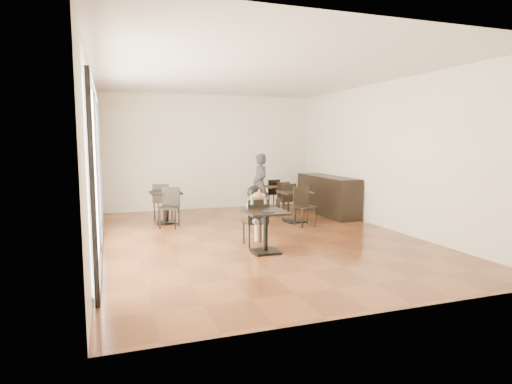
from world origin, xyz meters
name	(u,v)px	position (x,y,z in m)	size (l,w,h in m)	color
floor	(257,238)	(0.00, 0.00, 0.00)	(6.00, 8.00, 0.01)	brown
ceiling	(257,73)	(0.00, 0.00, 3.20)	(6.00, 8.00, 0.01)	silver
wall_back	(211,152)	(0.00, 4.00, 1.60)	(6.00, 0.01, 3.20)	white
wall_front	(380,171)	(0.00, -4.00, 1.60)	(6.00, 0.01, 3.20)	white
wall_left	(93,160)	(-3.00, 0.00, 1.60)	(0.01, 8.00, 3.20)	white
wall_right	(387,156)	(3.00, 0.00, 1.60)	(0.01, 8.00, 3.20)	white
storefront_window	(95,173)	(-2.97, -0.50, 1.40)	(0.04, 4.50, 2.60)	white
child_table	(266,232)	(-0.25, -1.14, 0.36)	(0.69, 0.69, 0.73)	black
child_chair	(255,222)	(-0.25, -0.59, 0.44)	(0.39, 0.39, 0.88)	black
child	(255,216)	(-0.25, -0.59, 0.55)	(0.39, 0.55, 1.10)	slate
plate	(268,211)	(-0.25, -1.24, 0.74)	(0.25, 0.25, 0.01)	black
pizza_slice	(259,195)	(-0.25, -0.78, 0.96)	(0.26, 0.20, 0.06)	tan
adult_patron	(260,184)	(0.98, 2.57, 0.79)	(0.58, 0.38, 1.58)	#38383D
cafe_table_mid	(295,207)	(1.39, 1.27, 0.36)	(0.69, 0.69, 0.73)	black
cafe_table_left	(166,208)	(-1.52, 2.10, 0.37)	(0.70, 0.70, 0.74)	black
cafe_table_back	(279,198)	(1.63, 2.87, 0.35)	(0.65, 0.65, 0.69)	black
chair_mid_a	(286,201)	(1.39, 1.82, 0.44)	(0.39, 0.39, 0.88)	black
chair_mid_b	(305,207)	(1.39, 0.72, 0.44)	(0.39, 0.39, 0.88)	black
chair_left_a	(163,201)	(-1.52, 2.65, 0.45)	(0.40, 0.40, 0.89)	black
chair_left_b	(169,208)	(-1.52, 1.55, 0.45)	(0.40, 0.40, 0.89)	black
chair_back_a	(271,194)	(1.63, 3.42, 0.42)	(0.37, 0.37, 0.83)	black
chair_back_b	(287,199)	(1.63, 2.32, 0.42)	(0.37, 0.37, 0.83)	black
service_counter	(327,195)	(2.65, 2.00, 0.50)	(0.60, 2.40, 1.00)	black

